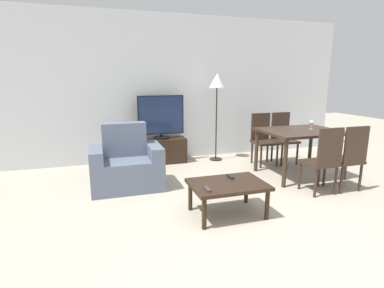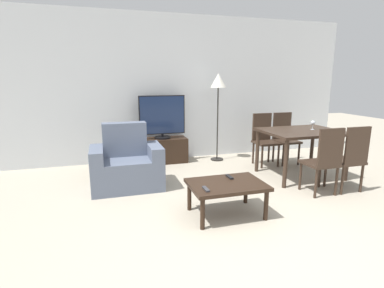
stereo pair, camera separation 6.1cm
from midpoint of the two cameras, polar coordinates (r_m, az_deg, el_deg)
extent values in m
plane|color=#B2A893|center=(3.05, 14.92, -18.43)|extent=(18.00, 18.00, 0.00)
cube|color=silver|center=(5.81, -2.82, 10.47)|extent=(6.89, 0.06, 2.70)
cube|color=slate|center=(4.38, -12.65, -5.57)|extent=(0.62, 0.65, 0.43)
cube|color=slate|center=(4.48, -13.18, 0.88)|extent=(0.62, 0.20, 0.49)
cube|color=slate|center=(4.34, -18.01, -4.79)|extent=(0.18, 0.65, 0.61)
cube|color=slate|center=(4.40, -7.48, -4.06)|extent=(0.18, 0.65, 0.61)
cube|color=black|center=(5.61, -6.10, -1.22)|extent=(0.89, 0.40, 0.46)
cylinder|color=black|center=(5.56, -6.16, 1.23)|extent=(0.29, 0.29, 0.03)
cylinder|color=black|center=(5.55, -6.17, 1.63)|extent=(0.04, 0.04, 0.05)
cube|color=black|center=(5.49, -6.26, 5.51)|extent=(0.84, 0.04, 0.71)
cube|color=#19284C|center=(5.47, -6.21, 5.49)|extent=(0.81, 0.01, 0.67)
cube|color=black|center=(3.45, 6.32, -7.67)|extent=(0.85, 0.60, 0.04)
cylinder|color=black|center=(3.18, 1.78, -13.12)|extent=(0.05, 0.05, 0.35)
cylinder|color=black|center=(3.48, 13.62, -11.19)|extent=(0.05, 0.05, 0.35)
cylinder|color=black|center=(3.61, -0.82, -9.91)|extent=(0.05, 0.05, 0.35)
cylinder|color=black|center=(3.87, 9.86, -8.53)|extent=(0.05, 0.05, 0.35)
cube|color=#38281E|center=(5.02, 19.71, 2.30)|extent=(1.20, 0.94, 0.04)
cylinder|color=#38281E|center=(4.47, 16.92, -3.61)|extent=(0.06, 0.06, 0.71)
cylinder|color=#38281E|center=(5.15, 26.96, -2.36)|extent=(0.06, 0.06, 0.71)
cylinder|color=#38281E|center=(5.14, 11.84, -1.27)|extent=(0.06, 0.06, 0.71)
cylinder|color=#38281E|center=(5.74, 21.34, -0.45)|extent=(0.06, 0.06, 0.71)
cube|color=#38281E|center=(4.43, 22.62, -3.36)|extent=(0.40, 0.40, 0.04)
cylinder|color=#38281E|center=(4.51, 19.49, -5.70)|extent=(0.04, 0.04, 0.40)
cylinder|color=#38281E|center=(4.71, 22.67, -5.21)|extent=(0.04, 0.04, 0.40)
cylinder|color=#38281E|center=(4.27, 22.09, -6.91)|extent=(0.04, 0.04, 0.40)
cylinder|color=#38281E|center=(4.48, 25.32, -6.33)|extent=(0.04, 0.04, 0.40)
cube|color=#38281E|center=(4.23, 24.48, -0.52)|extent=(0.37, 0.04, 0.49)
cube|color=#38281E|center=(5.76, 17.02, 0.53)|extent=(0.40, 0.40, 0.04)
cylinder|color=#38281E|center=(5.58, 16.43, -2.07)|extent=(0.04, 0.04, 0.40)
cylinder|color=#38281E|center=(5.77, 19.12, -1.79)|extent=(0.04, 0.04, 0.40)
cylinder|color=#38281E|center=(5.85, 14.69, -1.32)|extent=(0.04, 0.04, 0.40)
cylinder|color=#38281E|center=(6.02, 17.30, -1.09)|extent=(0.04, 0.04, 0.40)
cube|color=#38281E|center=(5.86, 16.19, 3.41)|extent=(0.37, 0.04, 0.49)
cube|color=#38281E|center=(4.71, 26.57, -2.83)|extent=(0.40, 0.40, 0.04)
cylinder|color=#38281E|center=(4.77, 23.57, -5.06)|extent=(0.04, 0.04, 0.40)
cylinder|color=#38281E|center=(4.98, 26.41, -4.60)|extent=(0.04, 0.04, 0.40)
cylinder|color=#38281E|center=(4.54, 26.23, -6.16)|extent=(0.04, 0.04, 0.40)
cylinder|color=#38281E|center=(4.77, 29.08, -5.61)|extent=(0.04, 0.04, 0.40)
cube|color=#38281E|center=(4.52, 28.47, -0.14)|extent=(0.37, 0.04, 0.49)
cube|color=#38281E|center=(5.53, 13.41, 0.27)|extent=(0.40, 0.40, 0.04)
cylinder|color=#38281E|center=(5.37, 12.68, -2.44)|extent=(0.04, 0.04, 0.40)
cylinder|color=#38281E|center=(5.53, 15.59, -2.15)|extent=(0.04, 0.04, 0.40)
cylinder|color=#38281E|center=(5.64, 11.05, -1.65)|extent=(0.04, 0.04, 0.40)
cylinder|color=#38281E|center=(5.80, 13.87, -1.40)|extent=(0.04, 0.04, 0.40)
cube|color=#38281E|center=(5.64, 12.60, 3.27)|extent=(0.37, 0.04, 0.49)
cylinder|color=black|center=(5.83, 4.22, -2.87)|extent=(0.24, 0.24, 0.02)
cylinder|color=black|center=(5.69, 4.33, 3.84)|extent=(0.02, 0.02, 1.35)
cone|color=white|center=(5.63, 4.47, 11.99)|extent=(0.29, 0.29, 0.26)
cube|color=black|center=(3.61, 6.81, -6.21)|extent=(0.04, 0.15, 0.02)
cube|color=#38383D|center=(3.21, 2.40, -8.55)|extent=(0.04, 0.15, 0.02)
cylinder|color=silver|center=(5.15, 21.42, 2.67)|extent=(0.06, 0.06, 0.01)
cylinder|color=silver|center=(5.14, 21.45, 3.10)|extent=(0.01, 0.01, 0.07)
sphere|color=silver|center=(5.13, 21.51, 3.85)|extent=(0.07, 0.07, 0.07)
camera|label=1|loc=(0.03, -90.42, -0.09)|focal=28.00mm
camera|label=2|loc=(0.03, 89.58, 0.09)|focal=28.00mm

